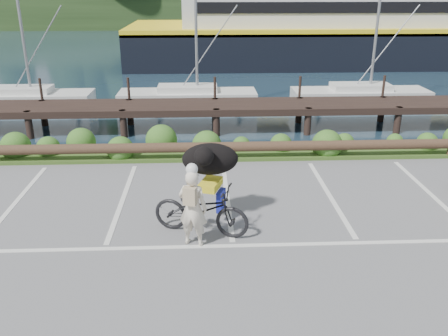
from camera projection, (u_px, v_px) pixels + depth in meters
The scene contains 7 objects.
ground at pixel (232, 236), 10.06m from camera, with size 72.00×72.00×0.00m, color #5F5F61.
harbor_backdrop at pixel (207, 15), 83.14m from camera, with size 170.00×160.00×30.00m.
vegetation_strip at pixel (222, 152), 14.97m from camera, with size 34.00×1.60×0.10m, color #3D5B21.
log_rail at pixel (223, 161), 14.34m from camera, with size 32.00×0.30×0.60m, color #443021, non-canonical shape.
bicycle at pixel (201, 210), 10.01m from camera, with size 0.73×2.09×1.10m, color black.
cyclist at pixel (193, 208), 9.47m from camera, with size 0.60×0.39×1.63m, color beige.
dog at pixel (210, 159), 10.28m from camera, with size 1.23×0.60×0.71m, color black.
Camera 1 is at (-0.57, -8.83, 4.99)m, focal length 38.00 mm.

